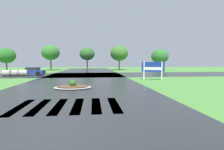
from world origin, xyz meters
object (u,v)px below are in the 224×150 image
drainage_pipe_stack (15,73)px  median_island (73,86)px  estate_billboard (153,68)px  car_dark_suv (32,71)px

drainage_pipe_stack → median_island: bearing=-52.5°
drainage_pipe_stack → estate_billboard: bearing=-22.0°
median_island → drainage_pipe_stack: size_ratio=0.88×
median_island → drainage_pipe_stack: bearing=127.5°
car_dark_suv → drainage_pipe_stack: bearing=44.2°
estate_billboard → car_dark_suv: estate_billboard is taller
median_island → estate_billboard: bearing=31.8°
median_island → car_dark_suv: bearing=119.1°
estate_billboard → car_dark_suv: size_ratio=0.61×
estate_billboard → median_island: size_ratio=0.81×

